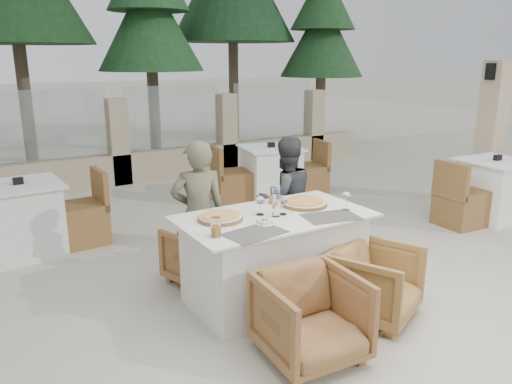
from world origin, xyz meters
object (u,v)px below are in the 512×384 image
dining_table (274,258)px  bg_table_b (271,173)px  wine_glass_corner (346,200)px  diner_right (285,200)px  armchair_near_right (375,282)px  diner_left (199,215)px  pizza_right (304,202)px  bg_table_c (494,190)px  wine_glass_centre (260,204)px  armchair_far_right (271,233)px  water_bottle (276,203)px  wine_glass_near (283,204)px  armchair_near_left (311,318)px  olive_dish (265,222)px  armchair_far_left (203,254)px  pizza_left (220,217)px  beer_glass_right (273,195)px  beer_glass_left (216,227)px  bg_table_a (23,220)px

dining_table → bg_table_b: bearing=57.6°
wine_glass_corner → diner_right: diner_right is taller
armchair_near_right → diner_left: 1.63m
pizza_right → bg_table_c: pizza_right is taller
wine_glass_centre → armchair_far_right: size_ratio=0.28×
bg_table_c → water_bottle: bearing=-170.4°
wine_glass_near → diner_right: 0.91m
water_bottle → armchair_near_left: size_ratio=0.35×
water_bottle → wine_glass_near: size_ratio=1.27×
wine_glass_near → bg_table_b: 3.23m
armchair_near_right → bg_table_c: bg_table_c is taller
olive_dish → diner_right: bearing=47.2°
diner_right → diner_left: bearing=11.2°
water_bottle → armchair_far_left: size_ratio=0.39×
dining_table → wine_glass_near: bearing=-17.8°
wine_glass_centre → bg_table_b: bearing=55.4°
olive_dish → armchair_far_right: 1.23m
pizza_left → armchair_near_left: size_ratio=0.54×
pizza_right → beer_glass_right: 0.29m
armchair_far_left → armchair_near_right: armchair_near_right is taller
armchair_far_left → armchair_far_right: bearing=168.9°
pizza_right → wine_glass_centre: 0.49m
pizza_right → olive_dish: bearing=-156.2°
armchair_near_left → bg_table_b: (1.98, 3.57, 0.08)m
pizza_left → beer_glass_left: beer_glass_left is taller
diner_left → wine_glass_corner: bearing=158.6°
beer_glass_right → wine_glass_centre: bearing=-140.9°
bg_table_c → bg_table_a: bearing=163.8°
wine_glass_centre → bg_table_c: (3.77, 0.36, -0.48)m
diner_right → olive_dish: bearing=53.8°
wine_glass_near → pizza_left: bearing=164.7°
pizza_right → beer_glass_left: bearing=-163.6°
armchair_near_left → bg_table_b: bearing=64.8°
wine_glass_near → armchair_far_right: 1.04m
wine_glass_centre → wine_glass_corner: bearing=-21.4°
wine_glass_centre → bg_table_a: wine_glass_centre is taller
armchair_far_left → bg_table_a: bg_table_a is taller
armchair_near_left → armchair_near_right: size_ratio=1.04×
pizza_right → wine_glass_corner: 0.38m
beer_glass_left → dining_table: bearing=17.4°
pizza_right → beer_glass_left: size_ratio=2.76×
wine_glass_centre → wine_glass_near: bearing=-29.1°
water_bottle → bg_table_c: water_bottle is taller
pizza_left → wine_glass_corner: 1.09m
beer_glass_left → bg_table_a: 2.70m
olive_dish → diner_left: bearing=105.9°
beer_glass_right → dining_table: bearing=-120.9°
bg_table_a → armchair_far_left: bearing=-52.4°
armchair_near_left → diner_left: 1.52m
pizza_right → diner_left: size_ratio=0.30×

